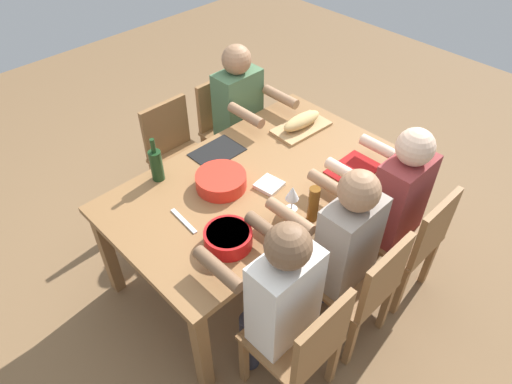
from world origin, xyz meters
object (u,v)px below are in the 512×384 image
object	(u,v)px
chair_near_right	(412,239)
diner_near_center	(342,242)
napkin_stack	(269,185)
dining_table	(256,188)
bread_loaf	(302,121)
chair_far_right	(227,125)
beer_bottle	(313,204)
chair_near_left	(303,344)
wine_bottle	(156,164)
serving_bowl_greens	(221,180)
serving_bowl_pasta	(228,237)
diner_near_left	(278,296)
wine_glass	(292,194)
diner_near_right	(393,198)
chair_near_center	(363,286)
chair_far_center	(177,152)
diner_far_right	(242,111)

from	to	relation	value
chair_near_right	diner_near_center	bearing A→B (deg)	159.60
chair_near_right	napkin_stack	world-z (taller)	chair_near_right
dining_table	diner_near_center	bearing A→B (deg)	-90.00
dining_table	bread_loaf	xyz separation A→B (m)	(0.59, 0.16, 0.14)
chair_far_right	beer_bottle	xyz separation A→B (m)	(-0.51, -1.30, 0.37)
chair_near_left	wine_bottle	distance (m)	1.31
serving_bowl_greens	beer_bottle	world-z (taller)	beer_bottle
serving_bowl_pasta	bread_loaf	xyz separation A→B (m)	(1.06, 0.44, 0.01)
diner_near_left	bread_loaf	world-z (taller)	diner_near_left
chair_far_right	chair_near_left	xyz separation A→B (m)	(-0.99, -1.68, 0.00)
chair_far_right	wine_glass	bearing A→B (deg)	-114.58
serving_bowl_greens	diner_near_right	bearing A→B (deg)	-47.24
serving_bowl_greens	chair_near_center	bearing A→B (deg)	-77.98
serving_bowl_greens	wine_glass	xyz separation A→B (m)	(0.16, -0.42, 0.06)
chair_near_left	chair_near_right	bearing A→B (deg)	0.00
chair_near_left	napkin_stack	bearing A→B (deg)	55.84
chair_near_right	wine_glass	xyz separation A→B (m)	(-0.53, 0.51, 0.37)
bread_loaf	wine_bottle	xyz separation A→B (m)	(-1.01, 0.25, 0.04)
napkin_stack	chair_near_center	bearing A→B (deg)	-90.41
bread_loaf	beer_bottle	distance (m)	0.87
chair_near_center	wine_glass	world-z (taller)	wine_glass
chair_far_right	serving_bowl_pasta	distance (m)	1.51
chair_near_center	diner_near_right	bearing A→B (deg)	20.40
chair_far_right	napkin_stack	size ratio (longest dim) A/B	6.07
diner_near_center	bread_loaf	distance (m)	1.01
diner_near_center	wine_bottle	bearing A→B (deg)	111.49
chair_near_center	chair_near_right	bearing A→B (deg)	0.00
chair_near_right	diner_near_center	distance (m)	0.57
wine_glass	chair_far_right	bearing A→B (deg)	65.42
chair_near_right	chair_far_right	size ratio (longest dim) A/B	1.00
serving_bowl_pasta	napkin_stack	distance (m)	0.50
diner_near_center	diner_near_left	xyz separation A→B (m)	(-0.49, 0.00, 0.00)
chair_far_center	diner_near_center	xyz separation A→B (m)	(-0.00, -1.50, 0.21)
diner_near_right	beer_bottle	size ratio (longest dim) A/B	5.45
bread_loaf	napkin_stack	bearing A→B (deg)	-155.45
diner_near_center	diner_far_right	xyz separation A→B (m)	(0.49, 1.32, 0.00)
diner_near_center	chair_near_center	bearing A→B (deg)	-90.00
chair_near_right	dining_table	bearing A→B (deg)	120.39
chair_near_center	diner_near_center	bearing A→B (deg)	90.00
chair_near_right	beer_bottle	distance (m)	0.74
dining_table	beer_bottle	bearing A→B (deg)	-91.98
bread_loaf	beer_bottle	bearing A→B (deg)	-134.43
diner_far_right	diner_near_left	bearing A→B (deg)	-126.87
chair_near_left	serving_bowl_greens	bearing A→B (deg)	72.44
chair_near_center	serving_bowl_greens	bearing A→B (deg)	102.02
serving_bowl_pasta	wine_bottle	distance (m)	0.69
diner_far_right	wine_bottle	bearing A→B (deg)	-164.86
chair_far_center	beer_bottle	world-z (taller)	beer_bottle
chair_near_left	diner_near_left	bearing A→B (deg)	90.00
diner_near_left	chair_far_center	bearing A→B (deg)	71.79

